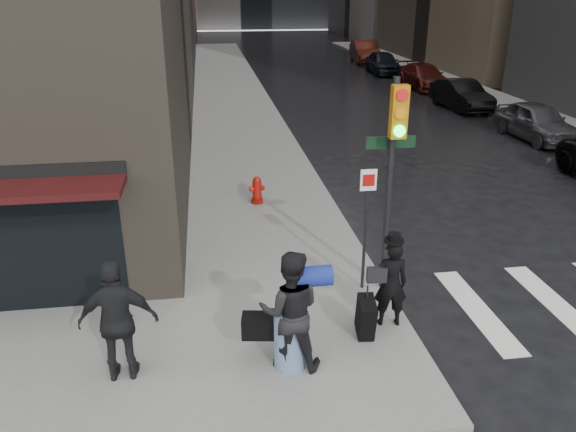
{
  "coord_description": "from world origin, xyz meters",
  "views": [
    {
      "loc": [
        -1.38,
        -7.54,
        5.72
      ],
      "look_at": [
        0.17,
        3.03,
        1.3
      ],
      "focal_mm": 35.0,
      "sensor_mm": 36.0,
      "label": 1
    }
  ],
  "objects_px": {
    "man_overcoat": "(386,289)",
    "parked_car_2": "(461,95)",
    "parked_car_4": "(383,63)",
    "traffic_light": "(391,160)",
    "man_jeans": "(290,310)",
    "fire_hydrant": "(257,191)",
    "parked_car_5": "(365,52)",
    "parked_car_3": "(424,76)",
    "parked_car_1": "(537,121)",
    "man_greycoat": "(118,321)"
  },
  "relations": [
    {
      "from": "man_overcoat",
      "to": "parked_car_5",
      "type": "xyz_separation_m",
      "value": [
        9.67,
        36.01,
        -0.05
      ]
    },
    {
      "from": "parked_car_3",
      "to": "parked_car_5",
      "type": "height_order",
      "value": "parked_car_5"
    },
    {
      "from": "man_overcoat",
      "to": "parked_car_1",
      "type": "xyz_separation_m",
      "value": [
        10.01,
        12.13,
        -0.17
      ]
    },
    {
      "from": "parked_car_1",
      "to": "parked_car_4",
      "type": "height_order",
      "value": "parked_car_4"
    },
    {
      "from": "parked_car_5",
      "to": "man_jeans",
      "type": "bearing_deg",
      "value": -101.42
    },
    {
      "from": "traffic_light",
      "to": "parked_car_4",
      "type": "xyz_separation_m",
      "value": [
        8.93,
        28.75,
        -2.04
      ]
    },
    {
      "from": "man_overcoat",
      "to": "traffic_light",
      "type": "distance_m",
      "value": 2.33
    },
    {
      "from": "traffic_light",
      "to": "parked_car_3",
      "type": "distance_m",
      "value": 24.8
    },
    {
      "from": "man_jeans",
      "to": "fire_hydrant",
      "type": "relative_size",
      "value": 2.63
    },
    {
      "from": "traffic_light",
      "to": "parked_car_1",
      "type": "xyz_separation_m",
      "value": [
        9.64,
        10.84,
        -2.08
      ]
    },
    {
      "from": "fire_hydrant",
      "to": "parked_car_5",
      "type": "distance_m",
      "value": 31.74
    },
    {
      "from": "man_jeans",
      "to": "parked_car_4",
      "type": "height_order",
      "value": "man_jeans"
    },
    {
      "from": "fire_hydrant",
      "to": "parked_car_3",
      "type": "distance_m",
      "value": 21.16
    },
    {
      "from": "man_greycoat",
      "to": "traffic_light",
      "type": "distance_m",
      "value": 5.38
    },
    {
      "from": "man_jeans",
      "to": "parked_car_1",
      "type": "relative_size",
      "value": 0.47
    },
    {
      "from": "parked_car_1",
      "to": "parked_car_5",
      "type": "relative_size",
      "value": 0.83
    },
    {
      "from": "parked_car_2",
      "to": "parked_car_5",
      "type": "bearing_deg",
      "value": 85.98
    },
    {
      "from": "parked_car_1",
      "to": "parked_car_2",
      "type": "xyz_separation_m",
      "value": [
        -0.45,
        5.97,
        -0.01
      ]
    },
    {
      "from": "man_overcoat",
      "to": "traffic_light",
      "type": "height_order",
      "value": "traffic_light"
    },
    {
      "from": "man_greycoat",
      "to": "parked_car_5",
      "type": "relative_size",
      "value": 0.39
    },
    {
      "from": "man_jeans",
      "to": "traffic_light",
      "type": "xyz_separation_m",
      "value": [
        2.16,
        2.12,
        1.65
      ]
    },
    {
      "from": "traffic_light",
      "to": "parked_car_2",
      "type": "relative_size",
      "value": 0.96
    },
    {
      "from": "man_overcoat",
      "to": "parked_car_5",
      "type": "relative_size",
      "value": 0.35
    },
    {
      "from": "fire_hydrant",
      "to": "parked_car_5",
      "type": "bearing_deg",
      "value": 69.17
    },
    {
      "from": "fire_hydrant",
      "to": "parked_car_1",
      "type": "bearing_deg",
      "value": 26.44
    },
    {
      "from": "man_greycoat",
      "to": "traffic_light",
      "type": "relative_size",
      "value": 0.48
    },
    {
      "from": "traffic_light",
      "to": "parked_car_3",
      "type": "relative_size",
      "value": 0.86
    },
    {
      "from": "man_overcoat",
      "to": "traffic_light",
      "type": "xyz_separation_m",
      "value": [
        0.37,
        1.29,
        1.91
      ]
    },
    {
      "from": "man_jeans",
      "to": "parked_car_2",
      "type": "relative_size",
      "value": 0.46
    },
    {
      "from": "man_jeans",
      "to": "man_greycoat",
      "type": "bearing_deg",
      "value": 7.03
    },
    {
      "from": "parked_car_5",
      "to": "fire_hydrant",
      "type": "bearing_deg",
      "value": -104.97
    },
    {
      "from": "man_overcoat",
      "to": "fire_hydrant",
      "type": "relative_size",
      "value": 2.36
    },
    {
      "from": "traffic_light",
      "to": "parked_car_4",
      "type": "distance_m",
      "value": 30.18
    },
    {
      "from": "parked_car_5",
      "to": "man_overcoat",
      "type": "bearing_deg",
      "value": -99.17
    },
    {
      "from": "parked_car_3",
      "to": "parked_car_4",
      "type": "height_order",
      "value": "parked_car_4"
    },
    {
      "from": "man_greycoat",
      "to": "traffic_light",
      "type": "height_order",
      "value": "traffic_light"
    },
    {
      "from": "man_greycoat",
      "to": "parked_car_5",
      "type": "distance_m",
      "value": 39.33
    },
    {
      "from": "fire_hydrant",
      "to": "parked_car_2",
      "type": "height_order",
      "value": "parked_car_2"
    },
    {
      "from": "traffic_light",
      "to": "fire_hydrant",
      "type": "bearing_deg",
      "value": 111.64
    },
    {
      "from": "parked_car_4",
      "to": "traffic_light",
      "type": "bearing_deg",
      "value": -104.16
    },
    {
      "from": "man_overcoat",
      "to": "parked_car_2",
      "type": "distance_m",
      "value": 20.47
    },
    {
      "from": "man_jeans",
      "to": "fire_hydrant",
      "type": "bearing_deg",
      "value": -82.35
    },
    {
      "from": "parked_car_2",
      "to": "parked_car_5",
      "type": "relative_size",
      "value": 0.84
    },
    {
      "from": "man_overcoat",
      "to": "parked_car_4",
      "type": "height_order",
      "value": "man_overcoat"
    },
    {
      "from": "man_jeans",
      "to": "parked_car_4",
      "type": "bearing_deg",
      "value": -100.74
    },
    {
      "from": "man_overcoat",
      "to": "man_jeans",
      "type": "bearing_deg",
      "value": 30.03
    },
    {
      "from": "parked_car_2",
      "to": "parked_car_4",
      "type": "relative_size",
      "value": 0.97
    },
    {
      "from": "man_overcoat",
      "to": "man_greycoat",
      "type": "distance_m",
      "value": 4.4
    },
    {
      "from": "parked_car_3",
      "to": "fire_hydrant",
      "type": "bearing_deg",
      "value": -124.51
    },
    {
      "from": "man_greycoat",
      "to": "man_overcoat",
      "type": "bearing_deg",
      "value": -169.81
    }
  ]
}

